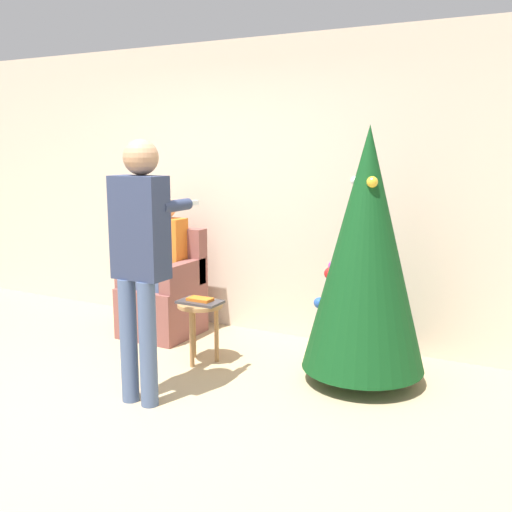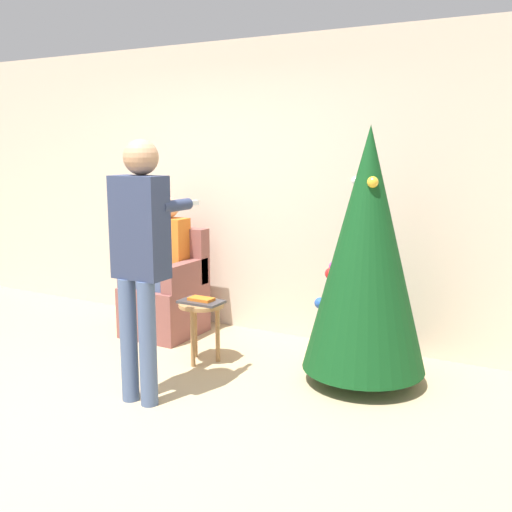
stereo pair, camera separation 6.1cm
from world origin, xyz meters
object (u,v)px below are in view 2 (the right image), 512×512
Objects in this scene: person_standing at (140,248)px; side_stool at (201,314)px; armchair at (167,295)px; person_seated at (164,259)px; christmas_tree at (367,250)px.

person_standing is 1.05m from side_stool.
armchair is 0.87m from side_stool.
side_stool is (0.72, -0.46, -0.31)m from person_seated.
person_standing is at bearing -58.57° from armchair.
armchair is at bearing 146.19° from side_stool.
person_seated is 0.91m from side_stool.
person_seated is (0.00, -0.02, 0.35)m from armchair.
person_standing reaches higher than person_seated.
person_seated is at bearing 173.62° from christmas_tree.
person_standing reaches higher than side_stool.
side_stool is (-1.29, -0.24, -0.60)m from christmas_tree.
side_stool is at bearing -33.81° from armchair.
person_seated is at bearing 147.47° from side_stool.
side_stool is at bearing 94.78° from person_standing.
person_standing is 3.60× the size of side_stool.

